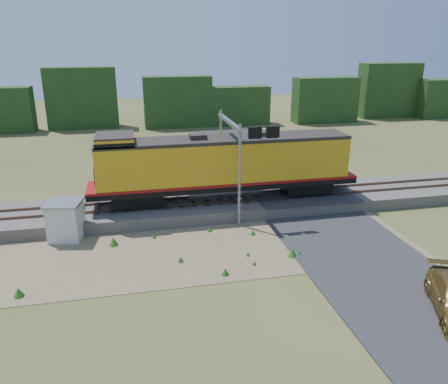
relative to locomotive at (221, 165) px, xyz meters
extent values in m
plane|color=#475123|center=(-1.09, -6.00, -3.27)|extent=(140.00, 140.00, 0.00)
cube|color=slate|center=(-1.09, 0.00, -2.87)|extent=(70.00, 5.00, 0.80)
cube|color=brown|center=(-1.09, -0.72, -2.39)|extent=(70.00, 0.10, 0.16)
cube|color=brown|center=(-1.09, 0.72, -2.39)|extent=(70.00, 0.10, 0.16)
cube|color=#8C7754|center=(-3.09, -5.50, -3.26)|extent=(26.00, 8.00, 0.03)
cube|color=#38383A|center=(5.91, 0.00, -2.44)|extent=(7.00, 5.20, 0.06)
cube|color=#38383A|center=(5.91, 16.00, -3.23)|extent=(7.00, 24.00, 0.08)
cube|color=#1F3D16|center=(-1.09, 32.00, -0.02)|extent=(36.00, 3.00, 6.50)
cube|color=#1F3D16|center=(38.91, 32.00, -0.27)|extent=(50.00, 3.00, 6.00)
cube|color=black|center=(-5.64, 0.00, -1.90)|extent=(3.27, 2.09, 0.82)
cube|color=black|center=(6.16, 0.00, -1.90)|extent=(3.27, 2.09, 0.82)
cube|color=black|center=(0.26, 0.00, -1.33)|extent=(18.15, 2.72, 0.33)
cylinder|color=gray|center=(0.26, 0.00, -1.77)|extent=(4.99, 1.09, 1.09)
cube|color=orange|center=(0.26, 0.00, 0.24)|extent=(16.79, 2.63, 2.81)
cube|color=maroon|center=(0.26, 0.00, -1.06)|extent=(18.15, 2.77, 0.16)
cube|color=#28231E|center=(0.26, 0.00, 1.76)|extent=(16.79, 2.68, 0.22)
cube|color=orange|center=(-6.82, 0.00, 1.96)|extent=(2.36, 2.63, 0.64)
cube|color=#28231E|center=(-6.82, 0.00, 2.32)|extent=(2.36, 2.68, 0.11)
cube|color=black|center=(-6.82, 0.00, 1.92)|extent=(2.41, 2.68, 0.32)
cube|color=maroon|center=(-8.18, 0.00, -0.08)|extent=(0.09, 1.82, 1.09)
cube|color=#28231E|center=(-1.55, 0.00, 1.96)|extent=(1.09, 0.91, 0.41)
cube|color=#28231E|center=(2.99, 0.00, 1.96)|extent=(1.09, 0.91, 0.41)
cube|color=silver|center=(-9.91, -2.53, -2.15)|extent=(2.08, 2.08, 2.24)
cube|color=gray|center=(-9.91, -2.53, -0.99)|extent=(2.29, 2.29, 0.11)
cylinder|color=gray|center=(0.56, -2.80, -0.02)|extent=(0.17, 0.17, 6.51)
cylinder|color=gray|center=(0.56, 2.80, -0.02)|extent=(0.17, 0.17, 6.51)
cube|color=gray|center=(0.56, 0.00, 2.87)|extent=(0.23, 6.20, 0.23)
cube|color=gray|center=(1.67, -2.80, 2.31)|extent=(2.42, 0.14, 0.14)
cube|color=black|center=(1.49, -2.80, 2.68)|extent=(0.84, 0.14, 0.70)
cube|color=black|center=(2.60, -2.80, 2.68)|extent=(0.84, 0.14, 0.70)
camera|label=1|loc=(-5.82, -27.67, 7.95)|focal=35.00mm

